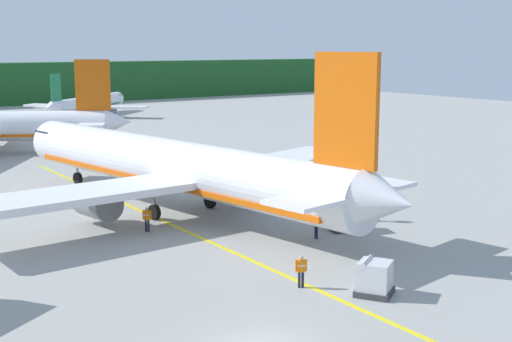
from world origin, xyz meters
TOP-DOWN VIEW (x-y plane):
  - airliner_foreground at (8.49, 23.33)m, footprint 34.51×41.59m
  - airliner_far_taxiway at (29.28, 94.75)m, footprint 22.10×20.40m
  - cargo_container_near at (8.30, 2.10)m, footprint 2.39×2.39m
  - cargo_container_mid at (15.11, 12.21)m, footprint 2.09×2.09m
  - crew_marshaller at (4.21, 19.29)m, footprint 0.47×0.49m
  - crew_loader_left at (12.42, 11.58)m, footprint 0.29×0.62m
  - crew_loader_right at (5.95, 4.97)m, footprint 0.58×0.40m
  - crew_supervisor at (18.94, 12.56)m, footprint 0.48×0.48m
  - apron_guide_line at (6.41, 18.89)m, footprint 0.30×60.00m

SIDE VIEW (x-z plane):
  - apron_guide_line at x=6.41m, z-range 0.00..0.01m
  - cargo_container_near at x=8.30m, z-range -0.06..1.79m
  - cargo_container_mid at x=15.11m, z-range -0.05..1.98m
  - crew_marshaller at x=4.21m, z-range 0.15..1.82m
  - crew_loader_right at x=5.95m, z-range 0.15..1.85m
  - crew_loader_left at x=12.42m, z-range 0.15..1.86m
  - crew_supervisor at x=18.94m, z-range 0.16..1.92m
  - airliner_far_taxiway at x=29.28m, z-range -1.69..6.18m
  - airliner_foreground at x=8.49m, z-range -2.56..9.34m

